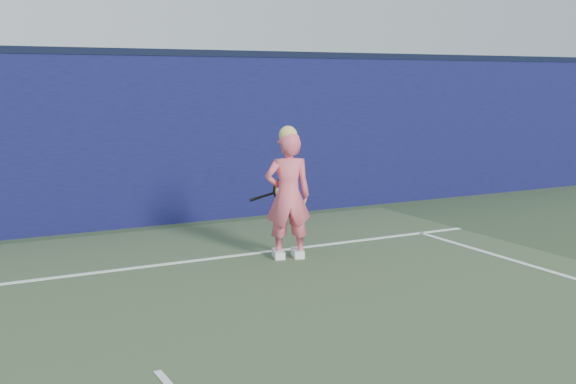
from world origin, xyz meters
TOP-DOWN VIEW (x-y plane):
  - backstop_wall at (0.00, 6.50)m, footprint 24.00×0.40m
  - wall_cap at (0.00, 6.50)m, footprint 24.00×0.42m
  - player at (2.49, 3.65)m, footprint 0.64×0.51m
  - racket at (2.63, 4.06)m, footprint 0.59×0.21m

SIDE VIEW (x-z plane):
  - racket at x=2.63m, z-range 0.60..0.92m
  - player at x=2.49m, z-range -0.03..1.58m
  - backstop_wall at x=0.00m, z-range 0.00..2.50m
  - wall_cap at x=0.00m, z-range 2.50..2.60m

